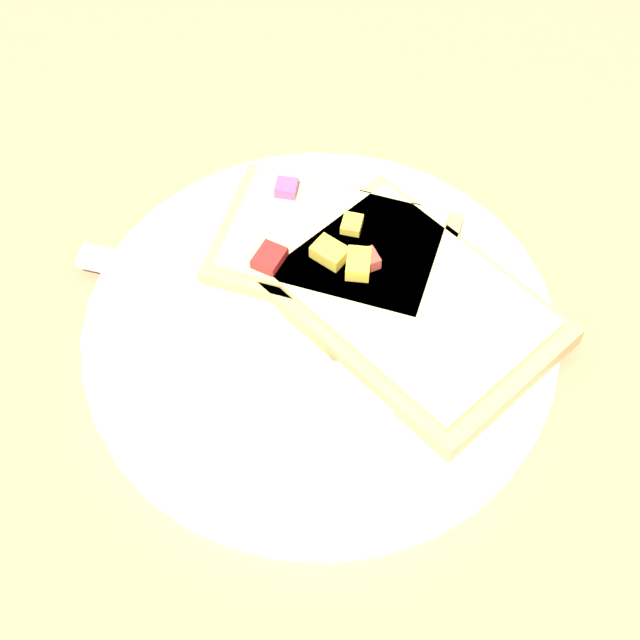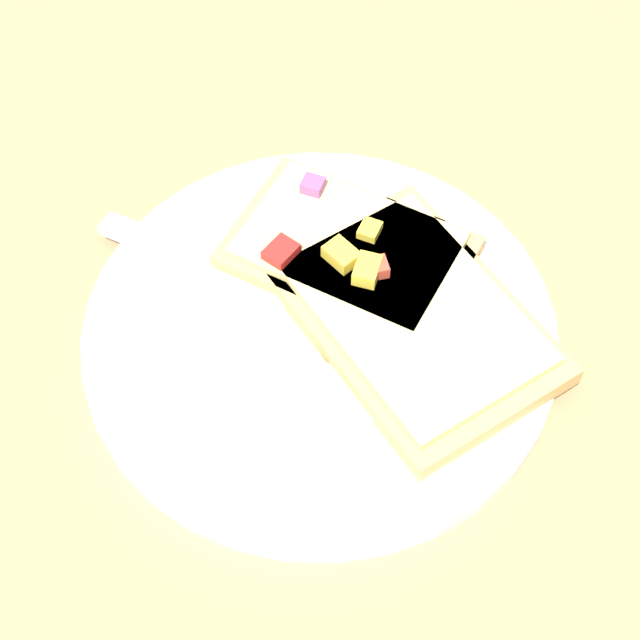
# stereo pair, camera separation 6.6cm
# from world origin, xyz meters

# --- Properties ---
(ground_plane) EXTENTS (4.00, 4.00, 0.00)m
(ground_plane) POSITION_xyz_m (0.00, 0.00, 0.00)
(ground_plane) COLOR #9E7A51
(plate) EXTENTS (0.30, 0.30, 0.01)m
(plate) POSITION_xyz_m (0.00, 0.00, 0.01)
(plate) COLOR white
(plate) RESTS_ON ground
(fork) EXTENTS (0.21, 0.03, 0.01)m
(fork) POSITION_xyz_m (-0.02, -0.04, 0.01)
(fork) COLOR #B7B7BC
(fork) RESTS_ON plate
(knife) EXTENTS (0.23, 0.04, 0.01)m
(knife) POSITION_xyz_m (-0.07, 0.02, 0.01)
(knife) COLOR #B7B7BC
(knife) RESTS_ON plate
(pizza_slice_main) EXTENTS (0.21, 0.20, 0.03)m
(pizza_slice_main) POSITION_xyz_m (0.05, 0.02, 0.02)
(pizza_slice_main) COLOR tan
(pizza_slice_main) RESTS_ON plate
(pizza_slice_corner) EXTENTS (0.16, 0.12, 0.03)m
(pizza_slice_corner) POSITION_xyz_m (-0.00, 0.06, 0.02)
(pizza_slice_corner) COLOR tan
(pizza_slice_corner) RESTS_ON plate
(crumb_scatter) EXTENTS (0.09, 0.10, 0.01)m
(crumb_scatter) POSITION_xyz_m (0.01, 0.02, 0.02)
(crumb_scatter) COLOR tan
(crumb_scatter) RESTS_ON plate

